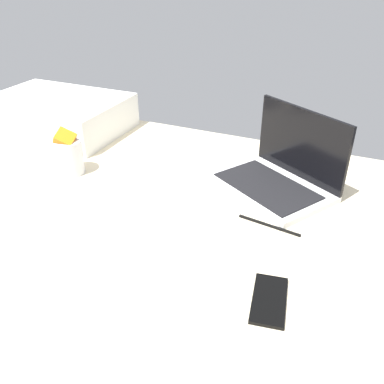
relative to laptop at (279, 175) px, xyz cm
name	(u,v)px	position (x,y,z in cm)	size (l,w,h in cm)	color
bed_mattress	(118,254)	(-33.64, -37.12, -13.41)	(180.00, 140.00, 18.00)	beige
laptop	(279,175)	(0.00, 0.00, 0.00)	(40.14, 36.78, 23.00)	silver
snack_cup	(68,155)	(-63.28, -16.90, 1.74)	(9.28, 9.05, 15.32)	silver
cell_phone	(269,300)	(9.61, -46.42, -4.01)	(6.80, 14.00, 0.80)	black
pillow	(58,114)	(-90.57, 10.88, 2.09)	(52.00, 36.00, 13.00)	white
charger_cable	(269,225)	(2.85, -20.67, -4.11)	(17.00, 0.60, 0.60)	black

